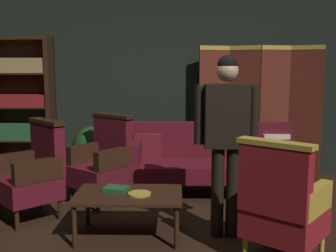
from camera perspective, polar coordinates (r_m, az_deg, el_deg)
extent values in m
plane|color=black|center=(3.94, -0.26, -15.50)|extent=(10.00, 10.00, 0.00)
cube|color=black|center=(6.06, 0.34, 6.42)|extent=(7.20, 0.10, 2.80)
cube|color=#5B2319|center=(5.89, 6.48, 1.92)|extent=(0.45, 0.16, 1.90)
cube|color=gold|center=(5.86, 6.63, 10.90)|extent=(0.45, 0.17, 0.06)
cube|color=#5B2319|center=(5.91, 10.64, 1.86)|extent=(0.43, 0.23, 1.90)
cube|color=gold|center=(5.88, 10.88, 10.80)|extent=(0.43, 0.23, 0.06)
cube|color=#5B2319|center=(5.96, 14.75, 1.79)|extent=(0.45, 0.16, 1.90)
cube|color=gold|center=(5.94, 15.07, 10.65)|extent=(0.45, 0.17, 0.06)
cube|color=#5B2319|center=(6.05, 18.76, 1.71)|extent=(0.43, 0.22, 1.90)
cube|color=gold|center=(6.02, 19.17, 10.44)|extent=(0.43, 0.23, 0.06)
cube|color=black|center=(6.10, -16.21, 2.57)|extent=(0.06, 0.32, 2.05)
cube|color=black|center=(6.37, -19.41, 2.66)|extent=(0.90, 0.02, 2.05)
cube|color=black|center=(6.39, -19.48, -6.11)|extent=(0.86, 0.30, 0.02)
cube|color=black|center=(6.30, -19.69, -1.85)|extent=(0.86, 0.30, 0.02)
cube|color=#1E4C28|center=(6.26, -19.81, -0.73)|extent=(0.78, 0.22, 0.23)
cube|color=black|center=(6.23, -19.90, 2.53)|extent=(0.86, 0.30, 0.02)
cube|color=maroon|center=(6.21, -20.01, 3.40)|extent=(0.78, 0.22, 0.17)
cube|color=black|center=(6.21, -20.11, 6.96)|extent=(0.86, 0.30, 0.02)
cube|color=#9E7A47|center=(6.19, -20.23, 8.03)|extent=(0.78, 0.22, 0.21)
cube|color=black|center=(6.22, -20.33, 11.40)|extent=(0.86, 0.30, 0.02)
cylinder|color=black|center=(4.91, -4.67, -9.32)|extent=(0.07, 0.07, 0.22)
cylinder|color=black|center=(5.08, 17.44, -9.06)|extent=(0.07, 0.07, 0.22)
cylinder|color=black|center=(5.48, -4.02, -7.45)|extent=(0.07, 0.07, 0.22)
cylinder|color=black|center=(5.64, 15.75, -7.30)|extent=(0.07, 0.07, 0.22)
cube|color=#4C0F19|center=(5.14, 6.31, -6.12)|extent=(2.10, 0.76, 0.20)
cube|color=#4C0F19|center=(5.37, 6.08, -1.90)|extent=(2.10, 0.18, 0.46)
cube|color=#4C0F19|center=(5.09, -4.72, -3.57)|extent=(0.16, 0.68, 0.26)
cube|color=#4C0F19|center=(5.27, 17.06, -3.52)|extent=(0.16, 0.68, 0.26)
cube|color=maroon|center=(5.27, -2.87, -2.93)|extent=(0.36, 0.17, 0.34)
cube|color=beige|center=(5.41, 14.96, -2.91)|extent=(0.35, 0.15, 0.34)
cylinder|color=black|center=(3.75, -13.09, -13.70)|extent=(0.04, 0.04, 0.39)
cylinder|color=black|center=(3.64, 1.21, -14.17)|extent=(0.04, 0.04, 0.39)
cylinder|color=black|center=(4.24, -11.27, -11.04)|extent=(0.04, 0.04, 0.39)
cylinder|color=black|center=(4.15, 1.21, -11.34)|extent=(0.04, 0.04, 0.39)
cube|color=black|center=(3.85, -5.59, -9.63)|extent=(1.00, 0.64, 0.03)
cylinder|color=gold|center=(3.74, 20.86, -15.58)|extent=(0.04, 0.04, 0.22)
cylinder|color=gold|center=(3.89, 14.25, -14.31)|extent=(0.04, 0.04, 0.22)
cylinder|color=gold|center=(3.52, 10.84, -16.73)|extent=(0.04, 0.04, 0.22)
cube|color=maroon|center=(3.53, 16.17, -12.78)|extent=(0.79, 0.79, 0.24)
cube|color=maroon|center=(3.21, 14.76, -7.51)|extent=(0.51, 0.44, 0.54)
cube|color=gold|center=(3.14, 14.95, -2.40)|extent=(0.55, 0.48, 0.04)
cube|color=gold|center=(3.37, 20.11, -9.81)|extent=(0.38, 0.45, 0.22)
cube|color=gold|center=(3.55, 12.73, -8.60)|extent=(0.38, 0.45, 0.22)
cylinder|color=black|center=(4.31, -20.54, -12.35)|extent=(0.04, 0.04, 0.22)
cylinder|color=black|center=(4.88, -17.56, -9.80)|extent=(0.04, 0.04, 0.22)
cylinder|color=black|center=(4.49, -15.00, -11.28)|extent=(0.04, 0.04, 0.22)
cube|color=#4C0F19|center=(4.52, -19.09, -8.24)|extent=(0.79, 0.79, 0.24)
cube|color=#4C0F19|center=(4.53, -16.65, -3.04)|extent=(0.48, 0.49, 0.54)
cube|color=black|center=(4.48, -16.80, 0.60)|extent=(0.51, 0.52, 0.04)
cube|color=black|center=(4.68, -20.41, -4.85)|extent=(0.42, 0.41, 0.22)
cube|color=black|center=(4.25, -17.92, -6.01)|extent=(0.42, 0.41, 0.22)
cylinder|color=black|center=(4.94, -13.43, -9.43)|extent=(0.04, 0.04, 0.22)
cylinder|color=black|center=(4.60, -9.87, -10.65)|extent=(0.04, 0.04, 0.22)
cylinder|color=black|center=(5.21, -9.39, -8.36)|extent=(0.04, 0.04, 0.22)
cylinder|color=black|center=(4.89, -5.76, -9.40)|extent=(0.04, 0.04, 0.22)
cube|color=#4C0F19|center=(4.84, -9.68, -6.84)|extent=(0.79, 0.79, 0.24)
cube|color=#4C0F19|center=(4.91, -7.77, -1.93)|extent=(0.52, 0.44, 0.54)
cube|color=black|center=(4.87, -7.83, 1.44)|extent=(0.55, 0.47, 0.04)
cube|color=black|center=(4.97, -11.57, -3.78)|extent=(0.38, 0.45, 0.22)
cube|color=black|center=(4.61, -7.77, -4.60)|extent=(0.38, 0.45, 0.22)
cylinder|color=black|center=(3.88, 9.07, -9.20)|extent=(0.12, 0.12, 0.86)
cylinder|color=black|center=(3.86, 6.99, -9.24)|extent=(0.12, 0.12, 0.86)
cube|color=maroon|center=(3.76, 8.17, -2.37)|extent=(0.32, 0.17, 0.09)
cube|color=black|center=(3.72, 8.25, 1.42)|extent=(0.40, 0.22, 0.58)
cube|color=white|center=(3.83, 8.03, 2.04)|extent=(0.14, 0.01, 0.41)
cube|color=maroon|center=(3.82, 8.09, 5.50)|extent=(0.09, 0.02, 0.04)
cylinder|color=black|center=(3.77, 12.02, 1.55)|extent=(0.09, 0.09, 0.54)
cylinder|color=black|center=(3.70, 4.41, 1.58)|extent=(0.09, 0.09, 0.54)
sphere|color=tan|center=(3.70, 8.38, 7.74)|extent=(0.20, 0.20, 0.20)
sphere|color=black|center=(3.70, 8.40, 8.51)|extent=(0.18, 0.18, 0.18)
cylinder|color=brown|center=(5.62, -10.64, -6.86)|extent=(0.28, 0.28, 0.28)
ellipsoid|color=#193D19|center=(5.54, -10.74, -3.13)|extent=(0.52, 0.52, 0.59)
cube|color=#1E4C28|center=(3.93, -7.36, -8.81)|extent=(0.26, 0.23, 0.04)
cylinder|color=gold|center=(3.81, -4.04, -9.49)|extent=(0.21, 0.21, 0.02)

